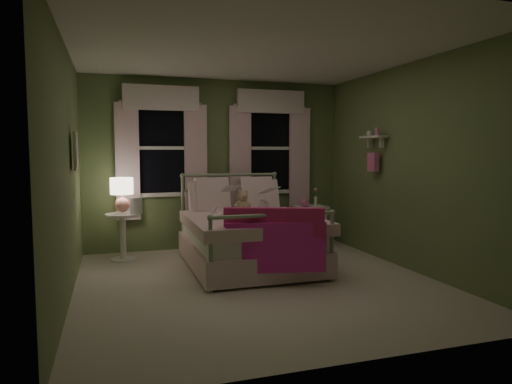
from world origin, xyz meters
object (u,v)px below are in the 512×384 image
object	(u,v)px
child_left	(220,189)
nightstand_right	(310,212)
child_right	(258,191)
table_lamp	(122,191)
bed	(248,236)
nightstand_left	(123,230)
teddy_bear	(242,203)

from	to	relation	value
child_left	nightstand_right	bearing A→B (deg)	-157.46
child_right	table_lamp	world-z (taller)	child_right
bed	nightstand_left	xyz separation A→B (m)	(-1.56, 0.78, 0.03)
teddy_bear	table_lamp	size ratio (longest dim) A/B	0.69
table_lamp	nightstand_right	world-z (taller)	table_lamp
teddy_bear	table_lamp	xyz separation A→B (m)	(-1.56, 0.52, 0.16)
table_lamp	nightstand_right	bearing A→B (deg)	0.66
teddy_bear	nightstand_right	bearing A→B (deg)	23.75
child_right	child_left	bearing A→B (deg)	10.49
nightstand_left	table_lamp	bearing A→B (deg)	0.00
bed	table_lamp	bearing A→B (deg)	153.35
child_left	table_lamp	distance (m)	1.33
nightstand_left	child_right	bearing A→B (deg)	-11.09
child_right	table_lamp	distance (m)	1.87
teddy_bear	child_left	bearing A→B (deg)	150.50
nightstand_left	nightstand_right	size ratio (longest dim) A/B	1.02
bed	nightstand_left	distance (m)	1.74
bed	nightstand_right	distance (m)	1.50
child_left	table_lamp	bearing A→B (deg)	-7.58
bed	child_left	size ratio (longest dim) A/B	2.46
child_right	teddy_bear	size ratio (longest dim) A/B	2.31
bed	child_right	xyz separation A→B (m)	(0.28, 0.42, 0.56)
nightstand_right	child_right	bearing A→B (deg)	-158.01
bed	teddy_bear	bearing A→B (deg)	90.00
child_right	teddy_bear	distance (m)	0.36
teddy_bear	table_lamp	world-z (taller)	table_lamp
bed	table_lamp	size ratio (longest dim) A/B	4.29
bed	nightstand_right	bearing A→B (deg)	33.02
nightstand_left	nightstand_right	world-z (taller)	same
bed	child_left	distance (m)	0.78
nightstand_left	table_lamp	distance (m)	0.54
teddy_bear	nightstand_left	bearing A→B (deg)	161.58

